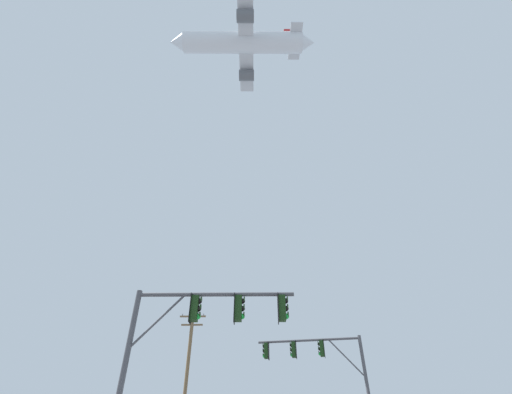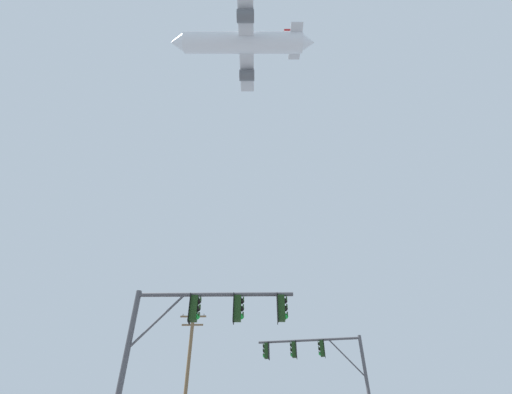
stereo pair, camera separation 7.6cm
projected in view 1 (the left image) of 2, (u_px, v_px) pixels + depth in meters
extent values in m
cylinder|color=#4C4C51|center=(123.00, 377.00, 11.46)|extent=(0.20, 0.20, 5.86)
cylinder|color=#4C4C51|center=(216.00, 294.00, 13.05)|extent=(5.81, 0.21, 0.15)
cylinder|color=#4C4C51|center=(158.00, 321.00, 12.51)|extent=(1.80, 0.10, 1.95)
cube|color=#193814|center=(282.00, 308.00, 12.72)|extent=(0.26, 0.32, 0.90)
cylinder|color=#193814|center=(281.00, 295.00, 13.02)|extent=(0.05, 0.05, 0.12)
cube|color=black|center=(278.00, 308.00, 12.72)|extent=(0.03, 0.46, 1.04)
sphere|color=black|center=(286.00, 301.00, 12.88)|extent=(0.20, 0.20, 0.20)
cylinder|color=#193814|center=(287.00, 299.00, 12.91)|extent=(0.04, 0.21, 0.21)
sphere|color=black|center=(286.00, 309.00, 12.71)|extent=(0.20, 0.20, 0.20)
cylinder|color=#193814|center=(288.00, 307.00, 12.75)|extent=(0.04, 0.21, 0.21)
sphere|color=green|center=(286.00, 316.00, 12.55)|extent=(0.20, 0.20, 0.20)
cylinder|color=#193814|center=(288.00, 315.00, 12.59)|extent=(0.04, 0.21, 0.21)
cube|color=#193814|center=(238.00, 308.00, 12.73)|extent=(0.26, 0.32, 0.90)
cylinder|color=#193814|center=(239.00, 295.00, 13.03)|extent=(0.05, 0.05, 0.12)
cube|color=black|center=(234.00, 308.00, 12.74)|extent=(0.03, 0.46, 1.04)
sphere|color=black|center=(242.00, 301.00, 12.89)|extent=(0.20, 0.20, 0.20)
cylinder|color=#193814|center=(244.00, 300.00, 12.92)|extent=(0.04, 0.21, 0.21)
sphere|color=black|center=(242.00, 309.00, 12.73)|extent=(0.20, 0.20, 0.20)
cylinder|color=#193814|center=(244.00, 307.00, 12.76)|extent=(0.04, 0.21, 0.21)
sphere|color=green|center=(242.00, 316.00, 12.57)|extent=(0.20, 0.20, 0.20)
cylinder|color=#193814|center=(244.00, 315.00, 12.60)|extent=(0.04, 0.21, 0.21)
cube|color=#193814|center=(195.00, 309.00, 12.75)|extent=(0.26, 0.32, 0.90)
cylinder|color=#193814|center=(196.00, 295.00, 13.04)|extent=(0.05, 0.05, 0.12)
cube|color=black|center=(191.00, 309.00, 12.75)|extent=(0.03, 0.46, 1.04)
sphere|color=black|center=(199.00, 301.00, 12.90)|extent=(0.20, 0.20, 0.20)
cylinder|color=#193814|center=(201.00, 300.00, 12.94)|extent=(0.04, 0.21, 0.21)
sphere|color=black|center=(199.00, 309.00, 12.74)|extent=(0.20, 0.20, 0.20)
cylinder|color=#193814|center=(201.00, 307.00, 12.78)|extent=(0.04, 0.21, 0.21)
sphere|color=green|center=(198.00, 317.00, 12.58)|extent=(0.20, 0.20, 0.20)
cylinder|color=#193814|center=(200.00, 315.00, 12.61)|extent=(0.04, 0.21, 0.21)
cylinder|color=#4C4C51|center=(308.00, 340.00, 21.94)|extent=(6.25, 1.19, 0.15)
cylinder|color=#4C4C51|center=(346.00, 358.00, 20.97)|extent=(1.94, 0.40, 2.23)
cube|color=#193814|center=(266.00, 351.00, 22.03)|extent=(0.31, 0.36, 0.90)
cylinder|color=#193814|center=(266.00, 342.00, 22.33)|extent=(0.05, 0.05, 0.12)
cube|color=black|center=(269.00, 351.00, 22.01)|extent=(0.10, 0.46, 1.04)
sphere|color=black|center=(264.00, 346.00, 22.21)|extent=(0.20, 0.20, 0.20)
cylinder|color=#193814|center=(263.00, 346.00, 22.26)|extent=(0.07, 0.21, 0.21)
sphere|color=black|center=(264.00, 351.00, 22.05)|extent=(0.20, 0.20, 0.20)
cylinder|color=#193814|center=(263.00, 350.00, 22.09)|extent=(0.07, 0.21, 0.21)
sphere|color=green|center=(264.00, 356.00, 21.89)|extent=(0.20, 0.20, 0.20)
cylinder|color=#193814|center=(263.00, 355.00, 21.93)|extent=(0.07, 0.21, 0.21)
cube|color=#193814|center=(294.00, 350.00, 21.77)|extent=(0.31, 0.36, 0.90)
cylinder|color=#193814|center=(293.00, 341.00, 22.07)|extent=(0.05, 0.05, 0.12)
cube|color=black|center=(296.00, 350.00, 21.75)|extent=(0.10, 0.46, 1.04)
sphere|color=black|center=(291.00, 345.00, 21.95)|extent=(0.20, 0.20, 0.20)
cylinder|color=#193814|center=(290.00, 344.00, 21.99)|extent=(0.07, 0.21, 0.21)
sphere|color=black|center=(292.00, 350.00, 21.79)|extent=(0.20, 0.20, 0.20)
cylinder|color=#193814|center=(290.00, 349.00, 21.83)|extent=(0.07, 0.21, 0.21)
sphere|color=green|center=(292.00, 355.00, 21.62)|extent=(0.20, 0.20, 0.20)
cylinder|color=#193814|center=(291.00, 354.00, 21.67)|extent=(0.07, 0.21, 0.21)
cube|color=#193814|center=(322.00, 349.00, 21.51)|extent=(0.31, 0.36, 0.90)
cylinder|color=#193814|center=(321.00, 340.00, 21.80)|extent=(0.05, 0.05, 0.12)
cube|color=black|center=(324.00, 349.00, 21.49)|extent=(0.10, 0.46, 1.04)
sphere|color=black|center=(319.00, 344.00, 21.69)|extent=(0.20, 0.20, 0.20)
cylinder|color=#193814|center=(318.00, 343.00, 21.73)|extent=(0.07, 0.21, 0.21)
sphere|color=black|center=(320.00, 349.00, 21.52)|extent=(0.20, 0.20, 0.20)
cylinder|color=#193814|center=(318.00, 348.00, 21.57)|extent=(0.07, 0.21, 0.21)
sphere|color=green|center=(320.00, 354.00, 21.36)|extent=(0.20, 0.20, 0.20)
cylinder|color=#193814|center=(319.00, 353.00, 21.41)|extent=(0.07, 0.21, 0.21)
cylinder|color=brown|center=(186.00, 379.00, 26.96)|extent=(0.28, 0.28, 10.57)
cube|color=brown|center=(193.00, 316.00, 29.73)|extent=(2.20, 0.12, 0.12)
cube|color=brown|center=(192.00, 325.00, 29.33)|extent=(1.80, 0.12, 0.12)
cylinder|color=gray|center=(183.00, 315.00, 29.82)|extent=(0.10, 0.10, 0.18)
cylinder|color=gray|center=(203.00, 315.00, 29.79)|extent=(0.10, 0.10, 0.18)
cylinder|color=white|center=(243.00, 43.00, 56.86)|extent=(19.32, 3.89, 3.42)
cone|color=white|center=(177.00, 42.00, 56.83)|extent=(2.43, 3.31, 3.25)
cone|color=white|center=(308.00, 43.00, 56.89)|extent=(2.21, 2.96, 2.91)
cube|color=silver|center=(246.00, 44.00, 56.56)|extent=(2.79, 18.23, 0.38)
cylinder|color=#595B60|center=(245.00, 16.00, 51.82)|extent=(2.61, 1.99, 1.92)
cylinder|color=#595B60|center=(247.00, 75.00, 60.11)|extent=(2.61, 1.99, 1.92)
cube|color=#B21E1E|center=(293.00, 36.00, 58.00)|extent=(3.00, 0.33, 4.06)
cube|color=silver|center=(295.00, 42.00, 57.07)|extent=(2.08, 6.46, 0.21)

